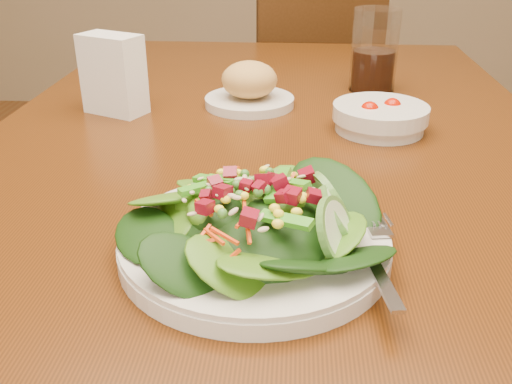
{
  "coord_description": "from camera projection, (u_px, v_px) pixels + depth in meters",
  "views": [
    {
      "loc": [
        0.04,
        -0.83,
        1.06
      ],
      "look_at": [
        0.0,
        -0.32,
        0.81
      ],
      "focal_mm": 40.0,
      "sensor_mm": 36.0,
      "label": 1
    }
  ],
  "objects": [
    {
      "name": "tomato_bowl",
      "position": [
        380.0,
        117.0,
        0.9
      ],
      "size": [
        0.15,
        0.15,
        0.05
      ],
      "color": "silver",
      "rests_on": "dining_table"
    },
    {
      "name": "bread_plate",
      "position": [
        249.0,
        88.0,
        1.01
      ],
      "size": [
        0.16,
        0.16,
        0.08
      ],
      "color": "silver",
      "rests_on": "dining_table"
    },
    {
      "name": "dining_table",
      "position": [
        269.0,
        194.0,
        0.93
      ],
      "size": [
        0.9,
        1.4,
        0.75
      ],
      "color": "#4D2408",
      "rests_on": "ground_plane"
    },
    {
      "name": "salad_plate",
      "position": [
        264.0,
        228.0,
        0.57
      ],
      "size": [
        0.28,
        0.27,
        0.08
      ],
      "rotation": [
        0.0,
        0.0,
        -0.22
      ],
      "color": "silver",
      "rests_on": "dining_table"
    },
    {
      "name": "chair_far",
      "position": [
        306.0,
        116.0,
        1.87
      ],
      "size": [
        0.5,
        0.5,
        0.87
      ],
      "rotation": [
        0.0,
        0.0,
        3.42
      ],
      "color": "#381E0C",
      "rests_on": "ground_plane"
    },
    {
      "name": "drinking_glass",
      "position": [
        374.0,
        56.0,
        1.08
      ],
      "size": [
        0.09,
        0.09,
        0.15
      ],
      "color": "silver",
      "rests_on": "dining_table"
    },
    {
      "name": "napkin_holder",
      "position": [
        113.0,
        72.0,
        0.96
      ],
      "size": [
        0.12,
        0.09,
        0.13
      ],
      "rotation": [
        0.0,
        0.0,
        -0.43
      ],
      "color": "white",
      "rests_on": "dining_table"
    }
  ]
}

